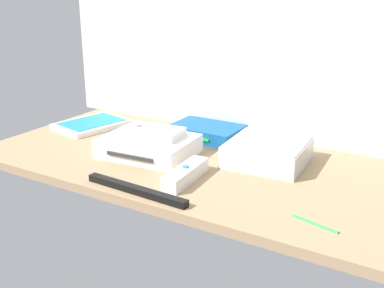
% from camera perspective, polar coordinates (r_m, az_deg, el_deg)
% --- Properties ---
extents(ground_plane, '(1.00, 0.48, 0.02)m').
position_cam_1_polar(ground_plane, '(1.12, 0.00, -2.42)').
color(ground_plane, '#9E7F5B').
rests_on(ground_plane, ground).
extents(back_wall, '(1.10, 0.01, 0.64)m').
position_cam_1_polar(back_wall, '(1.26, 6.02, 15.32)').
color(back_wall, silver).
rests_on(back_wall, ground).
extents(game_console, '(0.22, 0.18, 0.04)m').
position_cam_1_polar(game_console, '(1.15, -5.16, -0.22)').
color(game_console, white).
rests_on(game_console, ground_plane).
extents(mini_computer, '(0.18, 0.18, 0.05)m').
position_cam_1_polar(mini_computer, '(1.10, 8.94, -0.94)').
color(mini_computer, silver).
rests_on(mini_computer, ground_plane).
extents(game_case, '(0.17, 0.21, 0.02)m').
position_cam_1_polar(game_case, '(1.40, -11.76, 2.31)').
color(game_case, white).
rests_on(game_case, ground_plane).
extents(network_router, '(0.18, 0.12, 0.03)m').
position_cam_1_polar(network_router, '(1.27, 1.76, 1.48)').
color(network_router, '#145193').
rests_on(network_router, ground_plane).
extents(remote_wand, '(0.05, 0.15, 0.03)m').
position_cam_1_polar(remote_wand, '(1.00, -0.77, -3.59)').
color(remote_wand, white).
rests_on(remote_wand, ground_plane).
extents(remote_classic_pad, '(0.15, 0.10, 0.02)m').
position_cam_1_polar(remote_classic_pad, '(1.15, -4.75, 1.43)').
color(remote_classic_pad, white).
rests_on(remote_classic_pad, game_console).
extents(sensor_bar, '(0.24, 0.03, 0.01)m').
position_cam_1_polar(sensor_bar, '(0.95, -6.41, -5.49)').
color(sensor_bar, black).
rests_on(sensor_bar, ground_plane).
extents(stylus_pen, '(0.09, 0.03, 0.01)m').
position_cam_1_polar(stylus_pen, '(0.86, 14.34, -8.99)').
color(stylus_pen, green).
rests_on(stylus_pen, ground_plane).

